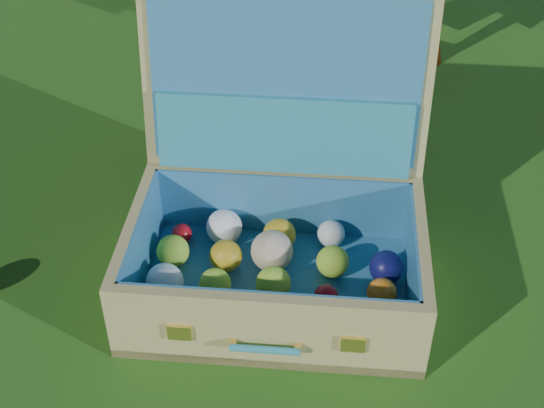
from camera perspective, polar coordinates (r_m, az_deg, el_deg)
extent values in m
plane|color=#215114|center=(1.73, -0.60, -5.94)|extent=(60.00, 60.00, 0.00)
cube|color=tan|center=(1.69, 0.23, -6.51)|extent=(0.70, 0.52, 0.02)
cube|color=tan|center=(1.50, -0.43, -9.63)|extent=(0.63, 0.13, 0.19)
cube|color=tan|center=(1.79, 0.79, -0.10)|extent=(0.63, 0.13, 0.19)
cube|color=tan|center=(1.68, -10.19, -3.74)|extent=(0.09, 0.37, 0.19)
cube|color=tan|center=(1.65, 10.92, -5.01)|extent=(0.09, 0.37, 0.19)
cube|color=teal|center=(1.68, 0.23, -6.15)|extent=(0.64, 0.47, 0.01)
cube|color=teal|center=(1.50, -0.38, -8.92)|extent=(0.58, 0.11, 0.17)
cube|color=teal|center=(1.77, 0.76, -0.10)|extent=(0.58, 0.11, 0.17)
cube|color=teal|center=(1.67, -9.74, -3.48)|extent=(0.07, 0.37, 0.17)
cube|color=teal|center=(1.64, 10.45, -4.69)|extent=(0.07, 0.37, 0.17)
cube|color=tan|center=(1.67, 1.06, 9.35)|extent=(0.64, 0.21, 0.42)
cube|color=teal|center=(1.65, 1.00, 9.09)|extent=(0.59, 0.17, 0.37)
cube|color=teal|center=(1.69, 0.89, 5.21)|extent=(0.57, 0.14, 0.18)
cube|color=#F2C659|center=(1.51, -6.98, -9.58)|extent=(0.05, 0.02, 0.04)
cube|color=#F2C659|center=(1.48, 6.12, -10.47)|extent=(0.05, 0.02, 0.04)
cylinder|color=teal|center=(1.49, -0.54, -10.91)|extent=(0.14, 0.04, 0.01)
cube|color=#F2C659|center=(1.50, -2.96, -10.49)|extent=(0.02, 0.02, 0.01)
cube|color=#F2C659|center=(1.49, 1.95, -10.83)|extent=(0.02, 0.02, 0.01)
sphere|color=#B4E137|center=(1.59, -8.81, -8.12)|extent=(0.07, 0.07, 0.07)
sphere|color=#B4E137|center=(1.58, -4.71, -8.57)|extent=(0.06, 0.06, 0.06)
sphere|color=orange|center=(1.56, 0.19, -8.88)|extent=(0.06, 0.06, 0.06)
sphere|color=orange|center=(1.56, 3.89, -9.07)|extent=(0.06, 0.06, 0.06)
sphere|color=beige|center=(1.56, 8.41, -9.25)|extent=(0.07, 0.07, 0.07)
sphere|color=white|center=(1.64, -8.08, -5.83)|extent=(0.08, 0.08, 0.08)
sphere|color=#B4E137|center=(1.64, -4.32, -6.03)|extent=(0.07, 0.07, 0.07)
sphere|color=#B4E137|center=(1.63, 0.10, -6.00)|extent=(0.08, 0.08, 0.08)
sphere|color=red|center=(1.62, 4.08, -6.99)|extent=(0.05, 0.05, 0.05)
sphere|color=orange|center=(1.63, 8.27, -6.65)|extent=(0.07, 0.07, 0.07)
sphere|color=#B4E137|center=(1.72, -7.47, -3.52)|extent=(0.07, 0.07, 0.07)
sphere|color=gold|center=(1.70, -3.50, -3.92)|extent=(0.07, 0.07, 0.07)
sphere|color=beige|center=(1.69, -0.01, -3.56)|extent=(0.09, 0.09, 0.09)
sphere|color=#B4E137|center=(1.69, 4.58, -4.33)|extent=(0.07, 0.07, 0.07)
sphere|color=#0F104D|center=(1.69, 8.60, -4.73)|extent=(0.08, 0.08, 0.08)
sphere|color=red|center=(1.78, -6.80, -2.23)|extent=(0.05, 0.05, 0.05)
sphere|color=white|center=(1.77, -3.62, -1.73)|extent=(0.08, 0.08, 0.08)
sphere|color=gold|center=(1.75, 0.55, -2.33)|extent=(0.08, 0.08, 0.08)
sphere|color=white|center=(1.76, 4.47, -2.25)|extent=(0.06, 0.06, 0.06)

